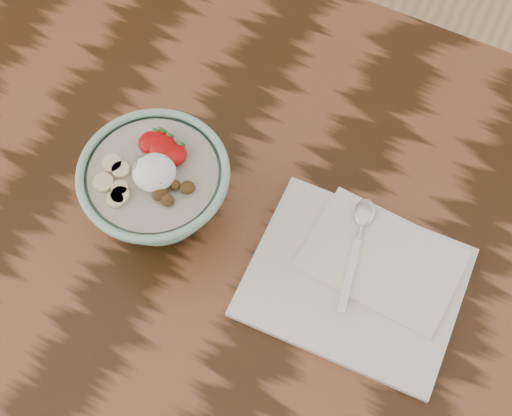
% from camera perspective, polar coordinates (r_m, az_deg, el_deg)
% --- Properties ---
extents(table, '(1.60, 0.90, 0.75)m').
position_cam_1_polar(table, '(1.16, -4.94, 0.01)').
color(table, black).
rests_on(table, ground).
extents(breakfast_bowl, '(0.21, 0.21, 0.14)m').
position_cam_1_polar(breakfast_bowl, '(0.99, -7.93, 1.60)').
color(breakfast_bowl, '#85B39A').
rests_on(breakfast_bowl, table).
extents(napkin, '(0.30, 0.25, 0.02)m').
position_cam_1_polar(napkin, '(1.01, 8.36, -5.50)').
color(napkin, white).
rests_on(napkin, table).
extents(spoon, '(0.05, 0.18, 0.01)m').
position_cam_1_polar(spoon, '(1.02, 8.39, -1.55)').
color(spoon, silver).
rests_on(spoon, napkin).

